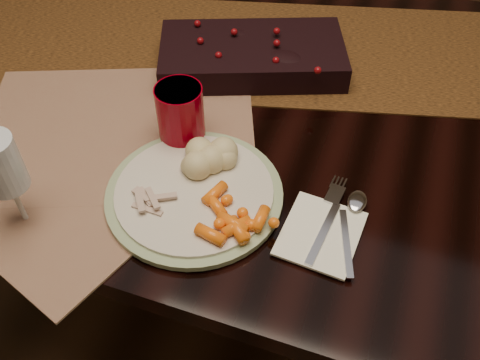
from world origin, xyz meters
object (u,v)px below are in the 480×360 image
(dining_table, at_px, (273,212))
(turkey_shreds, at_px, (151,202))
(dinner_plate, at_px, (194,193))
(wine_glass, at_px, (9,183))
(placemat_main, at_px, (48,171))
(red_cup, at_px, (181,115))
(centerpiece, at_px, (252,52))
(baby_carrots, at_px, (227,217))
(napkin, at_px, (321,233))
(mashed_potatoes, at_px, (209,155))

(dining_table, relative_size, turkey_shreds, 26.46)
(dinner_plate, height_order, wine_glass, wine_glass)
(placemat_main, relative_size, wine_glass, 2.77)
(red_cup, bearing_deg, wine_glass, -123.27)
(dinner_plate, relative_size, red_cup, 2.57)
(centerpiece, xyz_separation_m, turkey_shreds, (-0.03, -0.42, -0.01))
(placemat_main, height_order, dinner_plate, dinner_plate)
(baby_carrots, relative_size, turkey_shreds, 1.80)
(dinner_plate, distance_m, napkin, 0.21)
(mashed_potatoes, relative_size, wine_glass, 0.50)
(baby_carrots, bearing_deg, dinner_plate, 149.93)
(centerpiece, bearing_deg, dinner_plate, -86.39)
(mashed_potatoes, bearing_deg, baby_carrots, -55.98)
(napkin, xyz_separation_m, red_cup, (-0.29, 0.13, 0.05))
(centerpiece, relative_size, dinner_plate, 1.28)
(dinner_plate, xyz_separation_m, wine_glass, (-0.24, -0.13, 0.07))
(red_cup, bearing_deg, dining_table, 54.56)
(dining_table, height_order, turkey_shreds, turkey_shreds)
(turkey_shreds, distance_m, napkin, 0.27)
(dining_table, bearing_deg, dinner_plate, -101.10)
(napkin, bearing_deg, mashed_potatoes, 166.51)
(mashed_potatoes, xyz_separation_m, wine_glass, (-0.24, -0.19, 0.04))
(placemat_main, xyz_separation_m, napkin, (0.47, 0.02, 0.00))
(baby_carrots, distance_m, turkey_shreds, 0.13)
(turkey_shreds, bearing_deg, wine_glass, -156.84)
(baby_carrots, distance_m, napkin, 0.15)
(mashed_potatoes, xyz_separation_m, napkin, (0.21, -0.07, -0.04))
(placemat_main, distance_m, wine_glass, 0.13)
(placemat_main, xyz_separation_m, dinner_plate, (0.26, 0.03, 0.01))
(turkey_shreds, bearing_deg, napkin, 9.32)
(napkin, distance_m, red_cup, 0.32)
(dining_table, height_order, red_cup, red_cup)
(dinner_plate, distance_m, wine_glass, 0.28)
(dinner_plate, xyz_separation_m, napkin, (0.21, -0.01, -0.01))
(placemat_main, relative_size, napkin, 3.57)
(dining_table, relative_size, napkin, 13.49)
(centerpiece, distance_m, dinner_plate, 0.37)
(mashed_potatoes, height_order, napkin, mashed_potatoes)
(turkey_shreds, height_order, napkin, turkey_shreds)
(dinner_plate, height_order, napkin, dinner_plate)
(baby_carrots, distance_m, red_cup, 0.22)
(mashed_potatoes, xyz_separation_m, red_cup, (-0.08, 0.06, 0.02))
(baby_carrots, bearing_deg, red_cup, 131.78)
(turkey_shreds, height_order, red_cup, red_cup)
(centerpiece, relative_size, wine_glass, 2.16)
(red_cup, relative_size, wine_glass, 0.66)
(placemat_main, relative_size, dinner_plate, 1.64)
(dining_table, distance_m, turkey_shreds, 0.55)
(turkey_shreds, bearing_deg, dining_table, 72.57)
(turkey_shreds, relative_size, red_cup, 0.60)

